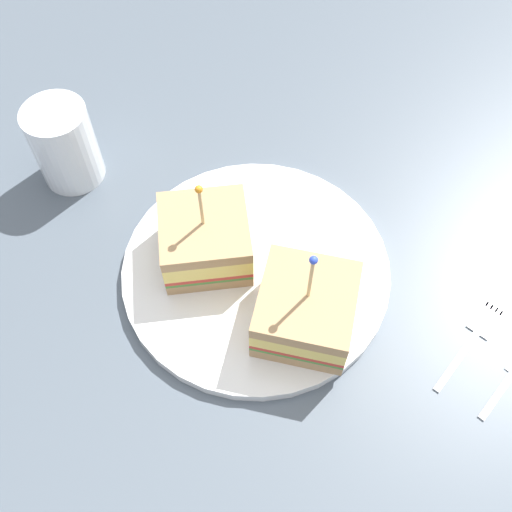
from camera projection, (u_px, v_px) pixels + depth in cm
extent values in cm
cube|color=#4C5660|center=(256.00, 278.00, 60.16)|extent=(114.30, 114.30, 2.00)
cylinder|color=white|center=(256.00, 270.00, 58.80)|extent=(25.96, 25.96, 1.19)
cube|color=tan|center=(308.00, 317.00, 54.71)|extent=(11.88, 11.85, 1.41)
cube|color=#478438|center=(309.00, 312.00, 53.94)|extent=(11.88, 11.85, 0.40)
cube|color=red|center=(310.00, 310.00, 53.56)|extent=(11.88, 11.85, 0.50)
cube|color=#F4D666|center=(310.00, 304.00, 52.62)|extent=(11.88, 11.85, 1.69)
cube|color=tan|center=(312.00, 296.00, 51.30)|extent=(11.88, 11.85, 1.41)
cylinder|color=tan|center=(315.00, 278.00, 48.61)|extent=(0.30, 0.30, 6.34)
sphere|color=blue|center=(318.00, 257.00, 45.91)|extent=(0.70, 0.70, 0.70)
cube|color=tan|center=(207.00, 251.00, 58.47)|extent=(11.05, 11.00, 1.29)
cube|color=#478438|center=(206.00, 247.00, 57.75)|extent=(11.05, 11.00, 0.40)
cube|color=red|center=(206.00, 244.00, 57.37)|extent=(11.05, 11.00, 0.50)
cube|color=#F4D666|center=(205.00, 237.00, 56.32)|extent=(11.05, 11.00, 1.97)
cube|color=tan|center=(204.00, 227.00, 54.93)|extent=(11.05, 11.00, 1.29)
cylinder|color=tan|center=(201.00, 209.00, 52.58)|extent=(0.30, 0.30, 5.54)
sphere|color=orange|center=(199.00, 189.00, 50.22)|extent=(0.70, 0.70, 0.70)
cylinder|color=beige|center=(67.00, 151.00, 62.96)|extent=(5.76, 5.76, 7.10)
cylinder|color=white|center=(64.00, 145.00, 62.12)|extent=(6.54, 6.54, 9.08)
cube|color=silver|center=(457.00, 361.00, 54.29)|extent=(7.15, 2.28, 0.35)
cube|color=silver|center=(486.00, 319.00, 56.46)|extent=(4.02, 2.99, 0.35)
cube|color=silver|center=(505.00, 308.00, 57.09)|extent=(1.99, 0.65, 0.35)
cube|color=silver|center=(500.00, 305.00, 57.26)|extent=(1.99, 0.65, 0.35)
cube|color=silver|center=(495.00, 302.00, 57.43)|extent=(1.99, 0.65, 0.35)
cube|color=silver|center=(491.00, 299.00, 57.60)|extent=(1.99, 0.65, 0.35)
cube|color=silver|center=(502.00, 389.00, 52.93)|extent=(7.07, 2.08, 0.35)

